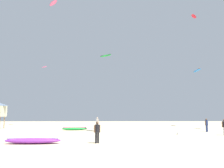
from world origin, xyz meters
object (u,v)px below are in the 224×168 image
person_foreground (97,131)px  person_left (224,126)px  person_right (97,122)px  kite_grounded_near (33,140)px  kite_aloft_6 (194,16)px  kite_aloft_0 (197,70)px  kite_aloft_2 (106,56)px  person_midground (207,124)px  cooler_box (180,133)px  kite_aloft_1 (44,67)px  kite_grounded_mid (75,129)px  kite_aloft_3 (53,3)px

person_foreground → person_left: size_ratio=0.98×
person_right → kite_grounded_near: bearing=-142.4°
person_right → kite_aloft_6: kite_aloft_6 is taller
kite_aloft_0 → person_foreground: bearing=-126.6°
person_left → person_right: bearing=42.8°
person_left → kite_aloft_0: (4.62, 18.00, 9.71)m
kite_grounded_near → kite_aloft_2: 40.28m
person_midground → kite_aloft_2: bearing=-2.5°
kite_grounded_near → kite_aloft_0: 35.49m
person_midground → cooler_box: (-4.78, -3.79, -0.85)m
kite_aloft_2 → kite_aloft_6: (19.26, -8.22, 6.75)m
kite_aloft_1 → kite_aloft_6: kite_aloft_6 is taller
person_foreground → kite_aloft_6: (19.61, 28.00, 22.44)m
cooler_box → kite_aloft_2: size_ratio=0.17×
cooler_box → person_foreground: bearing=-140.2°
person_right → cooler_box: bearing=-86.9°
kite_grounded_near → cooler_box: (13.98, 7.66, -0.09)m
kite_grounded_mid → kite_aloft_6: kite_aloft_6 is taller
kite_aloft_2 → kite_aloft_6: kite_aloft_6 is taller
person_midground → kite_aloft_6: bearing=-50.0°
person_left → kite_aloft_2: bearing=15.8°
cooler_box → kite_aloft_2: bearing=106.7°
person_foreground → kite_aloft_6: bearing=116.5°
person_foreground → kite_aloft_0: bearing=114.8°
kite_grounded_near → kite_grounded_mid: 15.03m
person_midground → kite_aloft_1: bearing=22.4°
person_left → kite_aloft_1: (-26.99, 25.10, 11.78)m
kite_aloft_2 → kite_aloft_3: size_ratio=1.03×
cooler_box → kite_grounded_mid: bearing=150.4°
cooler_box → kite_aloft_3: (-19.40, 18.27, 24.85)m
person_left → person_midground: bearing=-10.0°
kite_aloft_2 → person_foreground: bearing=-90.6°
person_foreground → kite_aloft_3: 36.72m
kite_grounded_mid → kite_aloft_2: kite_aloft_2 is taller
kite_aloft_2 → kite_aloft_6: 22.01m
kite_grounded_mid → kite_aloft_2: size_ratio=1.15×
person_foreground → kite_aloft_3: bearing=173.5°
cooler_box → kite_aloft_3: bearing=136.7°
person_foreground → kite_aloft_2: (0.35, 36.22, 15.69)m
kite_grounded_near → kite_aloft_6: 44.00m
person_right → kite_aloft_3: (-9.60, 7.60, 23.96)m
kite_grounded_mid → kite_aloft_3: (-6.50, 10.93, 24.80)m
kite_grounded_mid → kite_aloft_0: size_ratio=1.07×
cooler_box → kite_aloft_3: kite_aloft_3 is taller
person_foreground → cooler_box: bearing=101.3°
cooler_box → kite_aloft_6: size_ratio=0.25×
kite_aloft_3 → kite_aloft_1: bearing=116.7°
cooler_box → kite_aloft_6: 32.79m
person_right → kite_aloft_3: kite_aloft_3 is taller
person_right → kite_aloft_1: bearing=93.5°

